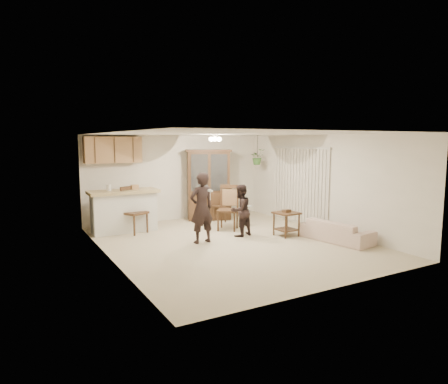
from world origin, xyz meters
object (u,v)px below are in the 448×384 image
adult (202,204)px  child (240,209)px  chair_hutch_right (222,211)px  side_table (286,224)px  chair_bar (135,220)px  china_hutch (208,185)px  chair_hutch_left (228,217)px  sofa (337,226)px

adult → child: (1.11, 0.11, -0.22)m
chair_hutch_right → child: bearing=38.6°
side_table → chair_bar: size_ratio=0.56×
side_table → chair_hutch_right: size_ratio=0.65×
child → china_hutch: china_hutch is taller
child → chair_bar: bearing=-52.5°
chair_bar → chair_hutch_left: bearing=-45.5°
child → side_table: (1.01, -0.54, -0.37)m
adult → chair_hutch_right: (1.66, 2.00, -0.62)m
chair_bar → chair_hutch_left: chair_bar is taller
chair_hutch_left → child: bearing=-55.5°
sofa → side_table: sofa is taller
sofa → child: bearing=39.4°
china_hutch → adult: bearing=-99.6°
side_table → sofa: bearing=-55.3°
sofa → chair_hutch_right: chair_hutch_right is taller
sofa → adult: adult is taller
adult → chair_hutch_left: size_ratio=1.53×
china_hutch → chair_hutch_right: china_hutch is taller
chair_hutch_right → sofa: bearing=73.3°
sofa → chair_hutch_right: size_ratio=1.86×
side_table → chair_bar: (-3.17, 2.13, 0.03)m
side_table → chair_bar: 3.82m
child → chair_hutch_left: bearing=-112.4°
adult → china_hutch: 2.76m
sofa → chair_hutch_left: (-1.62, 2.31, -0.03)m
sofa → side_table: 1.23m
chair_hutch_left → chair_hutch_right: size_ratio=1.17×
sofa → china_hutch: bearing=12.0°
chair_hutch_left → chair_hutch_right: 1.22m
child → chair_hutch_left: child is taller
adult → chair_hutch_left: adult is taller
chair_hutch_right → chair_bar: bearing=-29.2°
sofa → chair_hutch_left: chair_hutch_left is taller
child → adult: bearing=-10.3°
sofa → chair_hutch_right: 3.62m
sofa → child: (-1.70, 1.54, 0.31)m
adult → china_hutch: bearing=-125.1°
chair_bar → china_hutch: bearing=-10.1°
chair_hutch_left → chair_bar: bearing=-159.5°
adult → chair_hutch_left: 1.59m
child → china_hutch: (0.28, 2.26, 0.35)m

